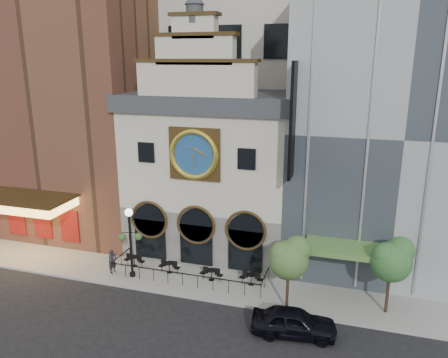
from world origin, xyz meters
The scene contains 16 objects.
ground centered at (0.00, 0.00, 0.00)m, with size 120.00×120.00×0.00m, color black.
sidewalk centered at (0.00, 2.50, 0.07)m, with size 44.00×5.00×0.15m, color gray.
clock_building centered at (0.00, 7.82, 6.69)m, with size 12.60×8.78×18.65m.
theater_building centered at (-13.00, 9.96, 12.60)m, with size 14.00×15.60×25.00m.
retail_building centered at (12.99, 9.99, 10.14)m, with size 14.00×14.40×20.00m.
office_tower centered at (0.00, 20.00, 20.00)m, with size 20.00×16.00×40.00m, color #B9B3A7.
cafe_railing centered at (0.00, 2.50, 0.60)m, with size 10.60×2.60×0.90m, color black, non-canonical shape.
bistro_0 centered at (-4.43, 2.82, 0.61)m, with size 1.58×0.68×0.90m.
bistro_1 centered at (-1.58, 2.64, 0.61)m, with size 1.58×0.68×0.90m.
bistro_2 centered at (1.60, 2.48, 0.61)m, with size 1.58×0.68×0.90m.
bistro_3 centered at (4.34, 2.66, 0.61)m, with size 1.58×0.68×0.90m.
car_right centered at (7.79, -1.81, 0.79)m, with size 1.88×4.66×1.59m, color black.
pedestrian centered at (-5.41, 1.51, 1.01)m, with size 0.62×0.41×1.71m, color black.
lamppost centered at (-3.85, 1.45, 3.22)m, with size 1.51×0.92×4.97m.
tree_left centered at (7.11, 0.43, 3.58)m, with size 2.43×2.34×4.68m.
tree_right centered at (12.82, 1.84, 3.62)m, with size 2.46×2.37×4.74m.
Camera 1 is at (10.13, -22.98, 14.82)m, focal length 35.00 mm.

